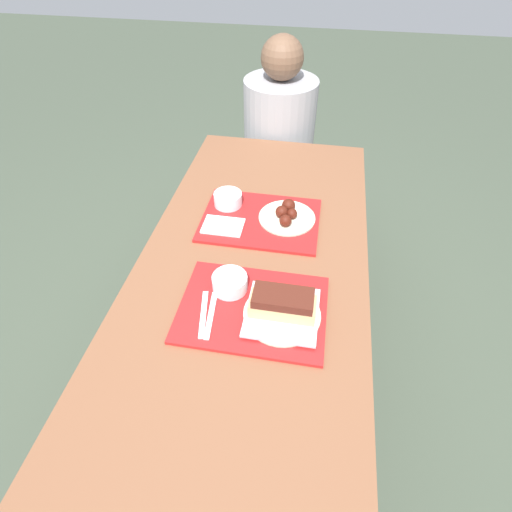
# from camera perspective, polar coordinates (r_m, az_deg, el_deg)

# --- Properties ---
(ground_plane) EXTENTS (12.00, 12.00, 0.00)m
(ground_plane) POSITION_cam_1_polar(r_m,az_deg,el_deg) (1.93, -0.49, -17.35)
(ground_plane) COLOR #424C3D
(picnic_table) EXTENTS (0.76, 1.74, 0.75)m
(picnic_table) POSITION_cam_1_polar(r_m,az_deg,el_deg) (1.39, -0.65, -4.18)
(picnic_table) COLOR brown
(picnic_table) RESTS_ON ground_plane
(picnic_bench_far) EXTENTS (0.73, 0.28, 0.44)m
(picnic_bench_far) POSITION_cam_1_polar(r_m,az_deg,el_deg) (2.41, 4.19, 10.32)
(picnic_bench_far) COLOR brown
(picnic_bench_far) RESTS_ON ground_plane
(tray_near) EXTENTS (0.43, 0.32, 0.01)m
(tray_near) POSITION_cam_1_polar(r_m,az_deg,el_deg) (1.19, -0.48, -7.55)
(tray_near) COLOR red
(tray_near) RESTS_ON picnic_table
(tray_far) EXTENTS (0.43, 0.32, 0.01)m
(tray_far) POSITION_cam_1_polar(r_m,az_deg,el_deg) (1.49, 0.65, 5.17)
(tray_far) COLOR red
(tray_far) RESTS_ON picnic_table
(bowl_coleslaw_near) EXTENTS (0.11, 0.11, 0.05)m
(bowl_coleslaw_near) POSITION_cam_1_polar(r_m,az_deg,el_deg) (1.22, -3.76, -3.72)
(bowl_coleslaw_near) COLOR silver
(bowl_coleslaw_near) RESTS_ON tray_near
(brisket_sandwich_plate) EXTENTS (0.22, 0.22, 0.09)m
(brisket_sandwich_plate) POSITION_cam_1_polar(r_m,az_deg,el_deg) (1.14, 3.79, -7.34)
(brisket_sandwich_plate) COLOR beige
(brisket_sandwich_plate) RESTS_ON tray_near
(plastic_fork_near) EXTENTS (0.05, 0.17, 0.00)m
(plastic_fork_near) POSITION_cam_1_polar(r_m,az_deg,el_deg) (1.18, -7.51, -8.21)
(plastic_fork_near) COLOR white
(plastic_fork_near) RESTS_ON tray_near
(plastic_knife_near) EXTENTS (0.03, 0.17, 0.00)m
(plastic_knife_near) POSITION_cam_1_polar(r_m,az_deg,el_deg) (1.17, -6.47, -8.37)
(plastic_knife_near) COLOR white
(plastic_knife_near) RESTS_ON tray_near
(condiment_packet) EXTENTS (0.04, 0.03, 0.01)m
(condiment_packet) POSITION_cam_1_polar(r_m,az_deg,el_deg) (1.23, 0.25, -4.72)
(condiment_packet) COLOR #A59E93
(condiment_packet) RESTS_ON tray_near
(bowl_coleslaw_far) EXTENTS (0.11, 0.11, 0.05)m
(bowl_coleslaw_far) POSITION_cam_1_polar(r_m,az_deg,el_deg) (1.55, -4.03, 8.22)
(bowl_coleslaw_far) COLOR silver
(bowl_coleslaw_far) RESTS_ON tray_far
(wings_plate_far) EXTENTS (0.21, 0.21, 0.06)m
(wings_plate_far) POSITION_cam_1_polar(r_m,az_deg,el_deg) (1.48, 4.41, 5.90)
(wings_plate_far) COLOR beige
(wings_plate_far) RESTS_ON tray_far
(napkin_far) EXTENTS (0.15, 0.10, 0.01)m
(napkin_far) POSITION_cam_1_polar(r_m,az_deg,el_deg) (1.45, -4.72, 4.32)
(napkin_far) COLOR white
(napkin_far) RESTS_ON tray_far
(person_seated_across) EXTENTS (0.38, 0.38, 0.72)m
(person_seated_across) POSITION_cam_1_polar(r_m,az_deg,el_deg) (2.23, 3.38, 18.48)
(person_seated_across) COLOR #9E9EA3
(person_seated_across) RESTS_ON picnic_bench_far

